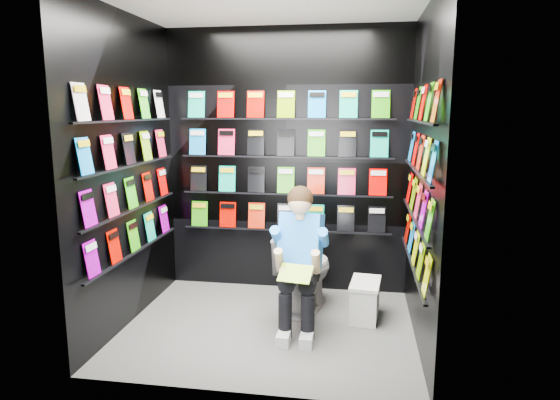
# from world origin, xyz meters

# --- Properties ---
(floor) EXTENTS (2.40, 2.40, 0.00)m
(floor) POSITION_xyz_m (0.00, 0.00, 0.00)
(floor) COLOR #555553
(floor) RESTS_ON ground
(ceiling) EXTENTS (2.40, 2.40, 0.00)m
(ceiling) POSITION_xyz_m (0.00, 0.00, 2.60)
(ceiling) COLOR white
(ceiling) RESTS_ON floor
(wall_back) EXTENTS (2.40, 0.04, 2.60)m
(wall_back) POSITION_xyz_m (0.00, 1.00, 1.30)
(wall_back) COLOR black
(wall_back) RESTS_ON floor
(wall_front) EXTENTS (2.40, 0.04, 2.60)m
(wall_front) POSITION_xyz_m (0.00, -1.00, 1.30)
(wall_front) COLOR black
(wall_front) RESTS_ON floor
(wall_left) EXTENTS (0.04, 2.00, 2.60)m
(wall_left) POSITION_xyz_m (-1.20, 0.00, 1.30)
(wall_left) COLOR black
(wall_left) RESTS_ON floor
(wall_right) EXTENTS (0.04, 2.00, 2.60)m
(wall_right) POSITION_xyz_m (1.20, 0.00, 1.30)
(wall_right) COLOR black
(wall_right) RESTS_ON floor
(comics_back) EXTENTS (2.10, 0.06, 1.37)m
(comics_back) POSITION_xyz_m (0.00, 0.97, 1.31)
(comics_back) COLOR red
(comics_back) RESTS_ON wall_back
(comics_left) EXTENTS (0.06, 1.70, 1.37)m
(comics_left) POSITION_xyz_m (-1.17, 0.00, 1.31)
(comics_left) COLOR red
(comics_left) RESTS_ON wall_left
(comics_right) EXTENTS (0.06, 1.70, 1.37)m
(comics_right) POSITION_xyz_m (1.17, 0.00, 1.31)
(comics_right) COLOR red
(comics_right) RESTS_ON wall_right
(toilet) EXTENTS (0.54, 0.81, 0.73)m
(toilet) POSITION_xyz_m (0.26, 0.46, 0.37)
(toilet) COLOR white
(toilet) RESTS_ON floor
(longbox) EXTENTS (0.26, 0.43, 0.31)m
(longbox) POSITION_xyz_m (0.80, 0.32, 0.15)
(longbox) COLOR white
(longbox) RESTS_ON floor
(longbox_lid) EXTENTS (0.29, 0.45, 0.03)m
(longbox_lid) POSITION_xyz_m (0.80, 0.32, 0.32)
(longbox_lid) COLOR white
(longbox_lid) RESTS_ON longbox
(reader) EXTENTS (0.58, 0.75, 1.26)m
(reader) POSITION_xyz_m (0.26, 0.08, 0.74)
(reader) COLOR #227EF2
(reader) RESTS_ON toilet
(held_comic) EXTENTS (0.27, 0.19, 0.11)m
(held_comic) POSITION_xyz_m (0.26, -0.27, 0.58)
(held_comic) COLOR green
(held_comic) RESTS_ON reader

